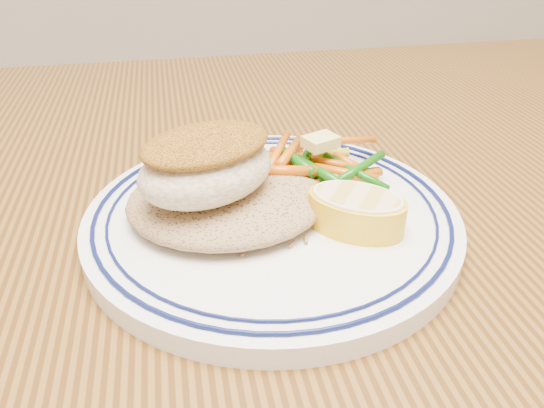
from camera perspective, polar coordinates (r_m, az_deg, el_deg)
The scene contains 7 objects.
dining_table at distance 0.44m, azimuth -1.47°, elevation -12.83°, with size 1.50×0.90×0.75m.
plate at distance 0.37m, azimuth 0.00°, elevation -1.38°, with size 0.26×0.26×0.02m.
rice_pilaf at distance 0.36m, azimuth -4.84°, elevation 0.95°, with size 0.14×0.12×0.03m, color olive.
fish_fillet at distance 0.34m, azimuth -7.08°, elevation 4.30°, with size 0.11×0.10×0.05m.
vegetable_pile at distance 0.40m, azimuth 4.63°, elevation 4.08°, with size 0.11×0.10×0.03m.
butter_pat at distance 0.40m, azimuth 5.26°, elevation 6.70°, with size 0.02×0.02×0.01m, color #F3DC77.
lemon_wedge at distance 0.35m, azimuth 9.07°, elevation -0.62°, with size 0.08×0.08×0.03m.
Camera 1 is at (-0.05, -0.32, 0.96)m, focal length 35.00 mm.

